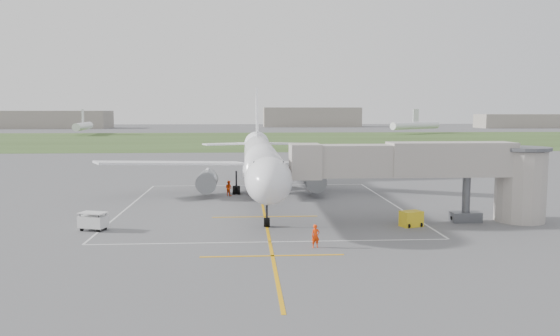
{
  "coord_description": "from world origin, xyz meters",
  "views": [
    {
      "loc": [
        -1.86,
        -60.77,
        9.98
      ],
      "look_at": [
        1.83,
        -4.0,
        4.0
      ],
      "focal_mm": 35.0,
      "sensor_mm": 36.0,
      "label": 1
    }
  ],
  "objects": [
    {
      "name": "ramp_worker_nose",
      "position": [
        3.27,
        -21.89,
        0.86
      ],
      "size": [
        0.69,
        0.53,
        1.71
      ],
      "primitive_type": "imported",
      "rotation": [
        0.0,
        0.0,
        0.2
      ],
      "color": "#FF3908",
      "rests_on": "ground"
    },
    {
      "name": "apron_markings",
      "position": [
        0.0,
        -5.82,
        0.01
      ],
      "size": [
        28.2,
        60.0,
        0.01
      ],
      "color": "#EDA40D",
      "rests_on": "ground"
    },
    {
      "name": "baggage_cart",
      "position": [
        -14.56,
        -14.96,
        0.78
      ],
      "size": [
        2.52,
        1.98,
        1.53
      ],
      "rotation": [
        0.0,
        0.0,
        -0.34
      ],
      "color": "silver",
      "rests_on": "ground"
    },
    {
      "name": "ramp_worker_wing",
      "position": [
        -3.78,
        3.11,
        0.9
      ],
      "size": [
        1.11,
        1.08,
        1.8
      ],
      "primitive_type": "imported",
      "rotation": [
        0.0,
        0.0,
        2.48
      ],
      "color": "#E93C07",
      "rests_on": "ground"
    },
    {
      "name": "ground",
      "position": [
        0.0,
        0.0,
        0.0
      ],
      "size": [
        700.0,
        700.0,
        0.0
      ],
      "primitive_type": "plane",
      "color": "#505052",
      "rests_on": "ground"
    },
    {
      "name": "gpu_unit",
      "position": [
        12.5,
        -15.16,
        0.67
      ],
      "size": [
        2.09,
        1.74,
        1.36
      ],
      "rotation": [
        0.0,
        0.0,
        0.33
      ],
      "color": "yellow",
      "rests_on": "ground"
    },
    {
      "name": "airliner",
      "position": [
        -0.0,
        0.75,
        4.39
      ],
      "size": [
        38.93,
        46.75,
        13.52
      ],
      "color": "white",
      "rests_on": "ground"
    },
    {
      "name": "grass_strip",
      "position": [
        0.0,
        130.0,
        0.01
      ],
      "size": [
        700.0,
        120.0,
        0.02
      ],
      "primitive_type": "cube",
      "color": "#374C21",
      "rests_on": "ground"
    },
    {
      "name": "distant_aircraft",
      "position": [
        1.82,
        174.61,
        3.59
      ],
      "size": [
        160.18,
        32.16,
        8.85
      ],
      "color": "white",
      "rests_on": "ground"
    },
    {
      "name": "jet_bridge",
      "position": [
        15.72,
        -13.5,
        4.74
      ],
      "size": [
        23.4,
        5.0,
        7.2
      ],
      "color": "#A19991",
      "rests_on": "ground"
    },
    {
      "name": "distant_hangars",
      "position": [
        -16.15,
        265.19,
        5.17
      ],
      "size": [
        345.0,
        49.0,
        12.0
      ],
      "color": "gray",
      "rests_on": "ground"
    }
  ]
}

